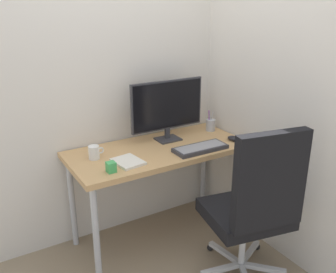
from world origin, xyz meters
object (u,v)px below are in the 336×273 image
at_px(monitor, 167,107).
at_px(coffee_mug, 94,152).
at_px(mouse, 233,138).
at_px(notebook, 128,162).
at_px(keyboard, 200,148).
at_px(pen_holder, 211,125).
at_px(office_chair, 255,204).
at_px(desk_clamp_accessory, 111,167).

distance_m(monitor, coffee_mug, 0.66).
height_order(monitor, mouse, monitor).
xyz_separation_m(monitor, mouse, (0.42, -0.29, -0.24)).
height_order(monitor, notebook, monitor).
height_order(keyboard, coffee_mug, coffee_mug).
bearing_deg(coffee_mug, keyboard, -19.18).
height_order(monitor, pen_holder, monitor).
height_order(office_chair, coffee_mug, office_chair).
height_order(keyboard, mouse, mouse).
bearing_deg(office_chair, desk_clamp_accessory, 141.86).
relative_size(pen_holder, coffee_mug, 1.58).
bearing_deg(notebook, keyboard, -14.11).
bearing_deg(desk_clamp_accessory, pen_holder, 17.26).
xyz_separation_m(pen_holder, coffee_mug, (-1.03, -0.06, -0.00)).
bearing_deg(mouse, keyboard, 166.78).
bearing_deg(mouse, desk_clamp_accessory, 164.23).
distance_m(keyboard, pen_holder, 0.45).
relative_size(keyboard, mouse, 4.07).
height_order(mouse, coffee_mug, coffee_mug).
distance_m(pen_holder, coffee_mug, 1.03).
relative_size(keyboard, desk_clamp_accessory, 5.97).
height_order(mouse, pen_holder, pen_holder).
bearing_deg(pen_holder, coffee_mug, -176.50).
bearing_deg(monitor, coffee_mug, -174.01).
height_order(monitor, desk_clamp_accessory, monitor).
bearing_deg(desk_clamp_accessory, mouse, 1.82).
bearing_deg(pen_holder, monitor, 179.78).
distance_m(office_chair, desk_clamp_accessory, 0.92).
xyz_separation_m(mouse, notebook, (-0.87, 0.04, -0.01)).
bearing_deg(desk_clamp_accessory, monitor, 27.82).
xyz_separation_m(monitor, coffee_mug, (-0.62, -0.06, -0.22)).
xyz_separation_m(office_chair, coffee_mug, (-0.72, 0.81, 0.21)).
bearing_deg(coffee_mug, office_chair, -48.24).
bearing_deg(keyboard, coffee_mug, 160.82).
height_order(office_chair, monitor, monitor).
height_order(mouse, notebook, mouse).
xyz_separation_m(office_chair, keyboard, (-0.02, 0.56, 0.18)).
bearing_deg(desk_clamp_accessory, coffee_mug, 93.30).
bearing_deg(coffee_mug, notebook, -47.68).
height_order(monitor, keyboard, monitor).
distance_m(pen_holder, desk_clamp_accessory, 1.06).
bearing_deg(notebook, desk_clamp_accessory, -161.33).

